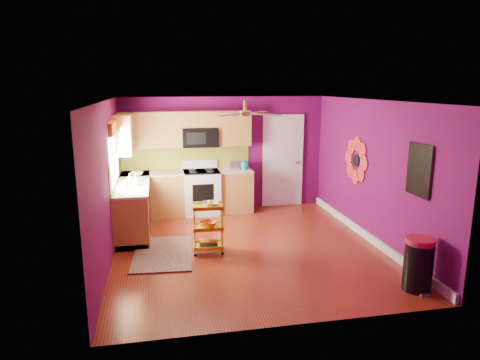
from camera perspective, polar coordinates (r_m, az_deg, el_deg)
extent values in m
plane|color=maroon|center=(7.48, 0.96, -8.96)|extent=(5.00, 5.00, 0.00)
cube|color=#5E0A4E|center=(9.54, -2.14, 3.54)|extent=(4.50, 0.04, 2.50)
cube|color=#5E0A4E|center=(4.79, 7.27, -5.74)|extent=(4.50, 0.04, 2.50)
cube|color=#5E0A4E|center=(7.01, -17.29, -0.32)|extent=(0.04, 5.00, 2.50)
cube|color=#5E0A4E|center=(7.89, 17.19, 1.08)|extent=(0.04, 5.00, 2.50)
cube|color=silver|center=(6.97, 1.03, 10.55)|extent=(4.50, 5.00, 0.04)
cube|color=white|center=(8.18, 16.47, -7.05)|extent=(0.05, 4.90, 0.14)
cube|color=#976229|center=(8.49, -13.99, -3.50)|extent=(0.60, 2.30, 0.90)
cube|color=#976229|center=(9.31, -6.98, -1.79)|extent=(2.80, 0.60, 0.90)
cube|color=beige|center=(8.37, -14.16, -0.41)|extent=(0.63, 2.30, 0.04)
cube|color=beige|center=(9.21, -7.06, 1.04)|extent=(2.80, 0.63, 0.04)
cube|color=black|center=(8.61, -13.85, -6.07)|extent=(0.54, 2.30, 0.10)
cube|color=black|center=(9.42, -6.92, -4.15)|extent=(2.80, 0.54, 0.10)
cube|color=white|center=(9.31, -5.13, -1.70)|extent=(0.76, 0.66, 0.92)
cube|color=black|center=(9.20, -5.19, 1.11)|extent=(0.76, 0.62, 0.03)
cube|color=white|center=(9.46, -5.38, 2.12)|extent=(0.76, 0.06, 0.18)
cube|color=black|center=(9.00, -4.91, -2.26)|extent=(0.45, 0.02, 0.55)
cube|color=#976229|center=(9.19, -11.91, 6.55)|extent=(1.32, 0.33, 0.75)
cube|color=#976229|center=(9.33, -0.85, 6.91)|extent=(0.72, 0.33, 0.75)
cube|color=#976229|center=(9.21, -5.43, 8.06)|extent=(0.76, 0.33, 0.34)
cube|color=#976229|center=(8.73, -15.21, 6.08)|extent=(0.33, 1.30, 0.75)
cube|color=black|center=(9.22, -5.36, 5.69)|extent=(0.76, 0.38, 0.40)
cube|color=#656817|center=(9.45, -7.23, 3.02)|extent=(2.80, 0.01, 0.51)
cube|color=#656817|center=(8.34, -16.25, 1.35)|extent=(0.01, 2.30, 0.51)
cube|color=white|center=(7.99, -16.52, 3.44)|extent=(0.03, 1.20, 1.00)
cube|color=orange|center=(7.93, -16.51, 6.80)|extent=(0.08, 1.35, 0.22)
cube|color=white|center=(9.85, 5.69, 2.44)|extent=(0.85, 0.04, 2.05)
cube|color=white|center=(9.83, 5.72, 2.42)|extent=(0.95, 0.02, 2.15)
sphere|color=#BF8C3F|center=(9.90, 7.55, 2.30)|extent=(0.07, 0.07, 0.07)
cylinder|color=black|center=(8.39, 15.20, 2.55)|extent=(0.01, 0.24, 0.24)
cube|color=teal|center=(6.65, 22.83, 1.22)|extent=(0.03, 0.52, 0.72)
cube|color=black|center=(6.64, 22.73, 1.22)|extent=(0.01, 0.56, 0.76)
cylinder|color=#BF8C3F|center=(7.16, 0.69, 9.96)|extent=(0.06, 0.06, 0.16)
cylinder|color=#BF8C3F|center=(7.17, 0.69, 8.85)|extent=(0.20, 0.20, 0.08)
cube|color=#4C2D19|center=(7.49, 2.31, 9.00)|extent=(0.47, 0.47, 0.01)
cube|color=#4C2D19|center=(7.39, -1.81, 8.95)|extent=(0.47, 0.47, 0.01)
cube|color=#4C2D19|center=(6.86, -1.08, 8.68)|extent=(0.47, 0.47, 0.01)
cube|color=#4C2D19|center=(6.97, 3.34, 8.72)|extent=(0.47, 0.47, 0.01)
cube|color=black|center=(7.32, -10.23, -9.57)|extent=(1.04, 1.59, 0.02)
cylinder|color=yellow|center=(6.99, -6.03, -6.91)|extent=(0.02, 0.02, 0.77)
cylinder|color=yellow|center=(7.01, -2.37, -6.78)|extent=(0.02, 0.02, 0.77)
cylinder|color=yellow|center=(7.28, -6.09, -6.10)|extent=(0.02, 0.02, 0.77)
cylinder|color=yellow|center=(7.31, -2.59, -5.99)|extent=(0.02, 0.02, 0.77)
sphere|color=black|center=(7.13, -5.95, -9.90)|extent=(0.05, 0.05, 0.05)
sphere|color=black|center=(7.15, -2.34, -9.77)|extent=(0.05, 0.05, 0.05)
sphere|color=black|center=(7.42, -6.02, -9.00)|extent=(0.05, 0.05, 0.05)
sphere|color=black|center=(7.44, -2.55, -8.87)|extent=(0.05, 0.05, 0.05)
cube|color=yellow|center=(7.03, -4.32, -3.61)|extent=(0.52, 0.39, 0.03)
cube|color=yellow|center=(7.14, -4.27, -6.34)|extent=(0.52, 0.39, 0.03)
cube|color=yellow|center=(7.25, -4.23, -8.78)|extent=(0.52, 0.39, 0.03)
imported|color=beige|center=(7.02, -3.95, -3.22)|extent=(0.29, 0.29, 0.07)
sphere|color=yellow|center=(7.02, -3.95, -3.06)|extent=(0.09, 0.09, 0.09)
imported|color=orange|center=(7.12, -4.28, -5.90)|extent=(0.30, 0.30, 0.09)
cube|color=navy|center=(7.24, -4.23, -8.55)|extent=(0.30, 0.24, 0.04)
cube|color=#267233|center=(7.23, -4.24, -8.30)|extent=(0.30, 0.24, 0.03)
cube|color=orange|center=(7.22, -4.24, -8.08)|extent=(0.30, 0.24, 0.03)
cylinder|color=black|center=(6.39, 22.65, -10.63)|extent=(0.39, 0.39, 0.66)
cylinder|color=red|center=(6.26, 22.94, -7.50)|extent=(0.39, 0.39, 0.08)
cube|color=beige|center=(6.38, 23.39, -13.87)|extent=(0.13, 0.07, 0.03)
cylinder|color=teal|center=(9.37, 0.57, 1.95)|extent=(0.18, 0.18, 0.16)
sphere|color=teal|center=(9.35, 0.57, 2.56)|extent=(0.06, 0.06, 0.06)
cube|color=beige|center=(9.34, -0.83, 1.98)|extent=(0.22, 0.15, 0.18)
imported|color=#EA3F72|center=(8.08, -13.79, 0.00)|extent=(0.09, 0.09, 0.19)
imported|color=white|center=(8.38, -14.46, 0.29)|extent=(0.13, 0.13, 0.16)
imported|color=white|center=(8.97, -13.59, 0.82)|extent=(0.27, 0.27, 0.07)
imported|color=white|center=(8.02, -15.16, -0.51)|extent=(0.13, 0.13, 0.10)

